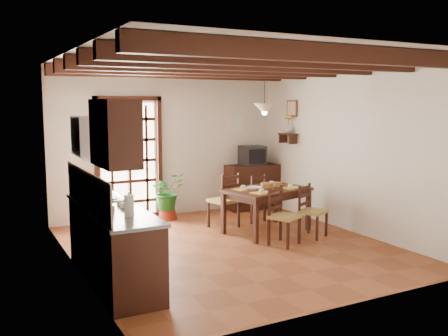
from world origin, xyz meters
TOP-DOWN VIEW (x-y plane):
  - ground_plane at (0.00, 0.00)m, footprint 5.00×5.00m
  - room_shell at (0.00, 0.00)m, footprint 4.52×5.02m
  - ceiling_beams at (0.00, 0.00)m, footprint 4.50×4.34m
  - french_door at (-0.80, 2.45)m, footprint 1.26×0.11m
  - kitchen_counter at (-1.96, -0.60)m, footprint 0.64×2.25m
  - upper_cabinet at (-2.08, -1.30)m, footprint 0.35×0.80m
  - range_hood at (-2.05, -0.05)m, footprint 0.38×0.60m
  - counter_items at (-1.95, -0.51)m, footprint 0.50×1.43m
  - dining_table at (0.95, 0.49)m, footprint 1.53×1.16m
  - chair_near_left at (0.78, -0.26)m, footprint 0.54×0.53m
  - chair_near_right at (1.44, -0.11)m, footprint 0.52×0.51m
  - chair_far_left at (0.47, 1.10)m, footprint 0.54×0.53m
  - chair_far_right at (1.13, 1.25)m, footprint 0.49×0.48m
  - table_setting at (0.95, 0.49)m, footprint 0.99×0.66m
  - table_bowl at (0.71, 0.49)m, footprint 0.28×0.28m
  - sideboard at (1.71, 2.23)m, footprint 1.08×0.50m
  - crt_tv at (1.71, 2.22)m, footprint 0.48×0.44m
  - fuse_box at (1.50, 2.48)m, footprint 0.25×0.03m
  - plant_pot at (-0.18, 2.14)m, footprint 0.36×0.36m
  - potted_plant at (-0.18, 2.14)m, footprint 1.94×1.79m
  - wall_shelf at (2.14, 1.60)m, footprint 0.20×0.42m
  - shelf_vase at (2.14, 1.60)m, footprint 0.15×0.15m
  - shelf_flowers at (2.14, 1.60)m, footprint 0.14×0.14m
  - framed_picture at (2.22, 1.60)m, footprint 0.03×0.32m
  - pendant_lamp at (0.95, 0.59)m, footprint 0.36×0.36m

SIDE VIEW (x-z plane):
  - ground_plane at x=0.00m, z-range 0.00..0.00m
  - plant_pot at x=-0.18m, z-range 0.00..0.22m
  - chair_near_right at x=1.44m, z-range -0.16..0.69m
  - chair_far_right at x=1.13m, z-range -0.16..0.71m
  - chair_near_left at x=0.78m, z-range -0.17..0.72m
  - chair_far_left at x=0.47m, z-range -0.18..0.78m
  - sideboard at x=1.71m, z-range 0.00..0.90m
  - kitchen_counter at x=-1.96m, z-range -0.22..1.16m
  - potted_plant at x=-0.18m, z-range -0.32..1.46m
  - dining_table at x=0.95m, z-range 0.28..1.02m
  - table_setting at x=0.95m, z-range 0.71..0.80m
  - table_bowl at x=0.71m, z-range 0.74..0.79m
  - counter_items at x=-1.95m, z-range 0.83..1.08m
  - crt_tv at x=1.71m, z-range 0.90..1.29m
  - french_door at x=-0.80m, z-range 0.02..2.34m
  - wall_shelf at x=2.14m, z-range 1.41..1.61m
  - shelf_vase at x=2.14m, z-range 1.57..1.73m
  - range_hood at x=-2.05m, z-range 1.46..2.00m
  - fuse_box at x=1.50m, z-range 1.59..1.91m
  - room_shell at x=0.00m, z-range 0.41..3.22m
  - upper_cabinet at x=-2.08m, z-range 1.50..2.20m
  - shelf_flowers at x=2.14m, z-range 1.68..2.04m
  - framed_picture at x=2.22m, z-range 1.89..2.21m
  - pendant_lamp at x=0.95m, z-range 1.66..2.50m
  - ceiling_beams at x=0.00m, z-range 2.59..2.79m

